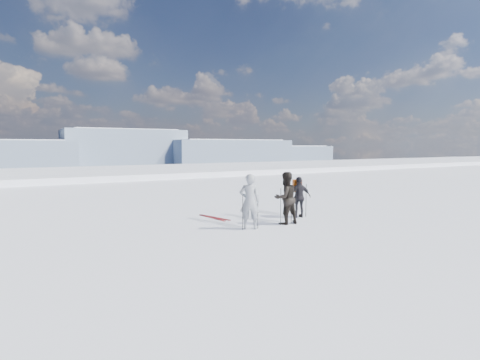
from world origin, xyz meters
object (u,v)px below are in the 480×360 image
object	(u,v)px
skier_dark	(286,198)
skier_pack	(299,197)
skier_grey	(250,201)
skis_loose	(214,218)

from	to	relation	value
skier_dark	skier_pack	world-z (taller)	skier_dark
skier_grey	skis_loose	distance (m)	2.60
skis_loose	skier_grey	bearing A→B (deg)	-84.69
skier_pack	skier_grey	bearing A→B (deg)	32.60
skier_dark	skis_loose	size ratio (longest dim) A/B	1.15
skier_dark	skier_pack	bearing A→B (deg)	-148.06
skier_grey	skis_loose	xyz separation A→B (m)	(-0.22, 2.41, -0.95)
skier_grey	skis_loose	size ratio (longest dim) A/B	1.15
skier_dark	skis_loose	distance (m)	3.13
skier_grey	skier_pack	bearing A→B (deg)	-133.19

